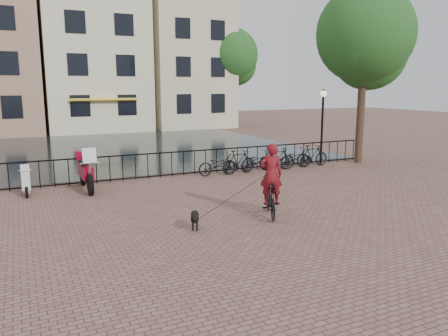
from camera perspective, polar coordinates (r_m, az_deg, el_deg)
name	(u,v)px	position (r m, az deg, el deg)	size (l,w,h in m)	color
ground	(276,236)	(10.99, 6.77, -8.80)	(100.00, 100.00, 0.00)	brown
canal_water	(122,148)	(26.89, -13.12, 2.58)	(20.00, 20.00, 0.00)	black
railing	(172,164)	(17.93, -6.83, 0.49)	(20.00, 0.05, 1.02)	black
canal_house_mid	(92,59)	(39.29, -16.83, 13.50)	(8.00, 9.50, 11.80)	beige
canal_house_right	(182,53)	(41.33, -5.49, 14.78)	(7.00, 9.00, 13.30)	#C1B78F
tree_near_right	(365,34)	(21.92, 17.96, 16.26)	(4.48, 4.48, 8.24)	black
tree_far_right	(231,55)	(39.92, 0.92, 14.54)	(4.76, 4.76, 8.76)	black
lamp_post	(323,114)	(20.77, 12.75, 6.90)	(0.30, 0.30, 3.45)	black
cyclist	(271,184)	(12.35, 6.14, -2.13)	(1.17, 1.84, 2.44)	black
dog	(195,219)	(11.39, -3.83, -6.70)	(0.50, 0.78, 0.50)	black
motorcycle	(85,167)	(16.19, -17.64, 0.15)	(0.58, 2.34, 1.67)	maroon
scooter	(25,178)	(16.26, -24.51, -1.19)	(0.36, 1.25, 1.16)	silver
parked_bike_0	(218,165)	(18.03, -0.79, 0.45)	(0.60, 1.72, 0.90)	black
parked_bike_1	(238,162)	(18.43, 1.90, 0.82)	(0.47, 1.66, 1.00)	black
parked_bike_2	(258,161)	(18.88, 4.47, 0.88)	(0.60, 1.72, 0.90)	black
parked_bike_3	(277,159)	(19.36, 6.91, 1.23)	(0.47, 1.66, 1.00)	black
parked_bike_4	(295,158)	(19.88, 9.23, 1.27)	(0.60, 1.72, 0.90)	black
parked_bike_5	(312,156)	(20.42, 11.44, 1.58)	(0.47, 1.66, 1.00)	black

